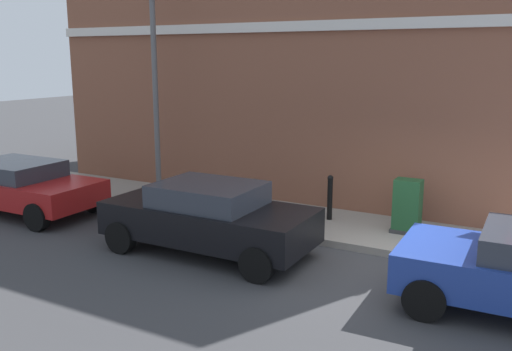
{
  "coord_description": "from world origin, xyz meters",
  "views": [
    {
      "loc": [
        -9.26,
        -2.64,
        3.82
      ],
      "look_at": [
        1.36,
        3.26,
        1.2
      ],
      "focal_mm": 38.92,
      "sensor_mm": 36.0,
      "label": 1
    }
  ],
  "objects_px": {
    "car_red": "(16,185)",
    "lamppost": "(155,77)",
    "bollard_near_cabinet": "(330,196)",
    "bollard_far_kerb": "(254,200)",
    "car_black": "(209,216)",
    "utility_cabinet": "(407,208)"
  },
  "relations": [
    {
      "from": "car_red",
      "to": "lamppost",
      "type": "relative_size",
      "value": 0.79
    },
    {
      "from": "car_red",
      "to": "lamppost",
      "type": "bearing_deg",
      "value": -135.31
    },
    {
      "from": "bollard_near_cabinet",
      "to": "lamppost",
      "type": "height_order",
      "value": "lamppost"
    },
    {
      "from": "bollard_near_cabinet",
      "to": "bollard_far_kerb",
      "type": "height_order",
      "value": "same"
    },
    {
      "from": "car_black",
      "to": "car_red",
      "type": "bearing_deg",
      "value": -2.01
    },
    {
      "from": "car_black",
      "to": "utility_cabinet",
      "type": "height_order",
      "value": "car_black"
    },
    {
      "from": "car_black",
      "to": "lamppost",
      "type": "bearing_deg",
      "value": -38.71
    },
    {
      "from": "car_red",
      "to": "bollard_near_cabinet",
      "type": "relative_size",
      "value": 4.35
    },
    {
      "from": "bollard_far_kerb",
      "to": "utility_cabinet",
      "type": "bearing_deg",
      "value": -71.4
    },
    {
      "from": "utility_cabinet",
      "to": "car_black",
      "type": "bearing_deg",
      "value": 130.6
    },
    {
      "from": "utility_cabinet",
      "to": "lamppost",
      "type": "bearing_deg",
      "value": 90.6
    },
    {
      "from": "bollard_near_cabinet",
      "to": "car_black",
      "type": "bearing_deg",
      "value": 153.55
    },
    {
      "from": "bollard_near_cabinet",
      "to": "lamppost",
      "type": "relative_size",
      "value": 0.18
    },
    {
      "from": "bollard_far_kerb",
      "to": "bollard_near_cabinet",
      "type": "bearing_deg",
      "value": -49.19
    },
    {
      "from": "bollard_far_kerb",
      "to": "lamppost",
      "type": "height_order",
      "value": "lamppost"
    },
    {
      "from": "bollard_near_cabinet",
      "to": "bollard_far_kerb",
      "type": "relative_size",
      "value": 1.0
    },
    {
      "from": "utility_cabinet",
      "to": "bollard_far_kerb",
      "type": "height_order",
      "value": "utility_cabinet"
    },
    {
      "from": "lamppost",
      "to": "utility_cabinet",
      "type": "bearing_deg",
      "value": -89.4
    },
    {
      "from": "lamppost",
      "to": "car_black",
      "type": "bearing_deg",
      "value": -128.18
    },
    {
      "from": "car_black",
      "to": "bollard_near_cabinet",
      "type": "bearing_deg",
      "value": -116.98
    },
    {
      "from": "utility_cabinet",
      "to": "bollard_far_kerb",
      "type": "bearing_deg",
      "value": 108.6
    },
    {
      "from": "utility_cabinet",
      "to": "bollard_far_kerb",
      "type": "distance_m",
      "value": 3.28
    }
  ]
}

